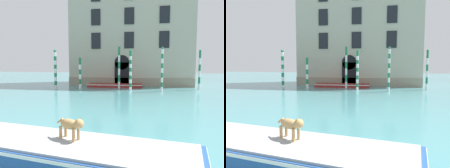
# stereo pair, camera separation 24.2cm
# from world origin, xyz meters

# --- Properties ---
(palazzo_left) EXTENTS (14.89, 6.13, 17.03)m
(palazzo_left) POSITION_xyz_m (3.00, 26.98, 8.50)
(palazzo_left) COLOR #B2A893
(palazzo_left) RESTS_ON ground_plane
(boat_foreground) EXTENTS (8.66, 3.15, 0.70)m
(boat_foreground) POSITION_xyz_m (2.86, 3.64, 0.37)
(boat_foreground) COLOR #234C8C
(boat_foreground) RESTS_ON ground_plane
(dog_on_deck) EXTENTS (0.86, 0.51, 0.61)m
(dog_on_deck) POSITION_xyz_m (3.76, 3.65, 1.10)
(dog_on_deck) COLOR tan
(dog_on_deck) RESTS_ON boat_foreground
(boat_moored_near_palazzo) EXTENTS (6.23, 2.07, 0.37)m
(boat_moored_near_palazzo) POSITION_xyz_m (1.60, 22.64, 0.20)
(boat_moored_near_palazzo) COLOR maroon
(boat_moored_near_palazzo) RESTS_ON ground_plane
(mooring_pole_0) EXTENTS (0.27, 0.27, 3.32)m
(mooring_pole_0) POSITION_xyz_m (-1.78, 20.40, 1.68)
(mooring_pole_0) COLOR white
(mooring_pole_0) RESTS_ON ground_plane
(mooring_pole_1) EXTENTS (0.22, 0.22, 4.06)m
(mooring_pole_1) POSITION_xyz_m (10.42, 21.68, 2.05)
(mooring_pole_1) COLOR white
(mooring_pole_1) RESTS_ON ground_plane
(mooring_pole_2) EXTENTS (0.22, 0.22, 4.24)m
(mooring_pole_2) POSITION_xyz_m (6.65, 19.53, 2.14)
(mooring_pole_2) COLOR white
(mooring_pole_2) RESTS_ON ground_plane
(mooring_pole_3) EXTENTS (0.25, 0.25, 4.00)m
(mooring_pole_3) POSITION_xyz_m (3.64, 19.63, 2.02)
(mooring_pole_3) COLOR white
(mooring_pole_3) RESTS_ON ground_plane
(mooring_pole_4) EXTENTS (0.24, 0.24, 4.49)m
(mooring_pole_4) POSITION_xyz_m (2.18, 21.82, 2.27)
(mooring_pole_4) COLOR white
(mooring_pole_4) RESTS_ON ground_plane
(mooring_pole_5) EXTENTS (0.29, 0.29, 4.10)m
(mooring_pole_5) POSITION_xyz_m (-4.18, 19.57, 2.07)
(mooring_pole_5) COLOR white
(mooring_pole_5) RESTS_ON ground_plane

